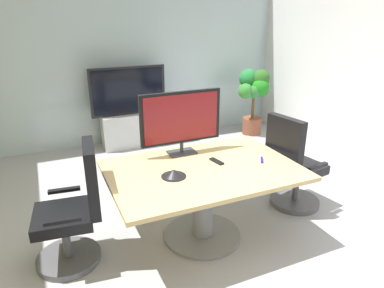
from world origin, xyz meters
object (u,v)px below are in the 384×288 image
Objects in this scene: conference_phone at (174,173)px; remote_control at (217,161)px; conference_table at (203,187)px; office_chair_left at (75,215)px; office_chair_right at (292,170)px; wall_display_unit at (130,120)px; potted_plant at (254,92)px; tv_monitor at (181,119)px.

remote_control is (0.49, 0.13, -0.02)m from conference_phone.
conference_table is 1.59× the size of office_chair_left.
wall_display_unit is (-1.16, 2.62, -0.01)m from office_chair_right.
potted_plant is at bearing 131.30° from office_chair_left.
office_chair_right is 6.41× the size of remote_control.
tv_monitor is 0.72× the size of potted_plant.
potted_plant is at bearing -33.44° from office_chair_right.
conference_phone is at bearing -176.77° from remote_control.
wall_display_unit is at bearing 13.88° from office_chair_right.
wall_display_unit is at bearing 162.43° from office_chair_left.
remote_control is at bearing 82.84° from office_chair_right.
wall_display_unit reaches higher than potted_plant.
tv_monitor reaches higher than office_chair_right.
conference_table is at bearing -131.47° from potted_plant.
wall_display_unit is at bearing 83.64° from conference_phone.
office_chair_right is 0.94× the size of potted_plant.
conference_table is 2.74m from wall_display_unit.
remote_control is (1.33, -0.07, 0.30)m from office_chair_left.
conference_table is at bearing -170.46° from remote_control.
office_chair_right is at bearing -113.47° from potted_plant.
wall_display_unit is at bearing 89.00° from tv_monitor.
conference_phone is 1.29× the size of remote_control.
potted_plant reaches higher than remote_control.
conference_phone is at bearing -119.40° from tv_monitor.
office_chair_right reaches higher than conference_table.
tv_monitor is 0.54m from remote_control.
tv_monitor is at bearing 60.60° from conference_phone.
wall_display_unit is 2.70m from remote_control.
office_chair_left is 1.32m from tv_monitor.
conference_phone is (-0.31, -0.06, 0.23)m from conference_table.
office_chair_left is 0.94× the size of potted_plant.
wall_display_unit is 5.95× the size of conference_phone.
tv_monitor is at bearing 65.64° from office_chair_right.
office_chair_left is at bearing -145.12° from potted_plant.
potted_plant is at bearing 39.04° from remote_control.
office_chair_right is (2.32, -0.02, 0.00)m from office_chair_left.
tv_monitor is at bearing -137.39° from potted_plant.
wall_display_unit is (0.04, 2.32, -0.66)m from tv_monitor.
office_chair_right is at bearing -8.30° from remote_control.
wall_display_unit is 2.22m from potted_plant.
tv_monitor is 3.82× the size of conference_phone.
tv_monitor is (-0.04, 0.42, 0.56)m from conference_table.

